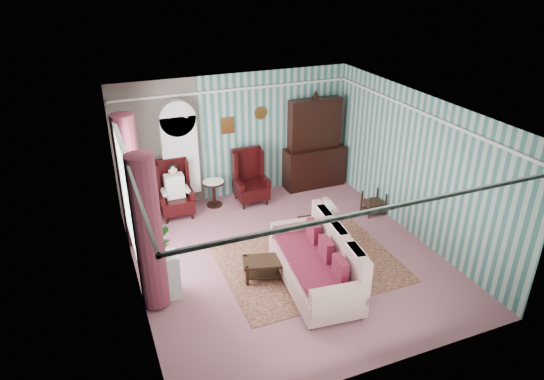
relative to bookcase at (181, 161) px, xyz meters
name	(u,v)px	position (x,y,z in m)	size (l,w,h in m)	color
floor	(287,257)	(1.35, -2.84, -1.12)	(6.00, 6.00, 0.00)	#995963
room_shell	(252,162)	(0.73, -2.66, 0.89)	(5.53, 6.02, 2.91)	#396862
bookcase	(181,161)	(0.00, 0.00, 0.00)	(0.80, 0.28, 2.24)	white
dresser_hutch	(315,141)	(3.25, -0.12, 0.06)	(1.50, 0.56, 2.36)	black
wingback_left	(175,190)	(-0.25, -0.39, -0.50)	(0.76, 0.80, 1.25)	black
wingback_right	(251,177)	(1.50, -0.39, -0.50)	(0.76, 0.80, 1.25)	black
seated_woman	(175,191)	(-0.25, -0.39, -0.53)	(0.44, 0.40, 1.18)	white
round_side_table	(214,194)	(0.65, -0.24, -0.82)	(0.50, 0.50, 0.60)	black
nest_table	(373,203)	(3.82, -1.94, -0.85)	(0.45, 0.38, 0.54)	black
plant_stand	(162,277)	(-1.05, -3.14, -0.72)	(0.55, 0.35, 0.80)	white
rug	(308,262)	(1.65, -3.14, -1.11)	(3.20, 2.60, 0.01)	#4F1B1A
sofa	(314,265)	(1.41, -3.84, -0.67)	(2.24, 1.02, 0.91)	#B4A68B
floral_armchair	(317,222)	(2.05, -2.64, -0.61)	(0.72, 0.82, 1.03)	#C2B696
coffee_table	(268,269)	(0.78, -3.30, -0.93)	(0.90, 0.45, 0.38)	black
potted_plant_a	(158,249)	(-1.08, -3.24, -0.09)	(0.41, 0.35, 0.45)	#194B17
potted_plant_b	(161,239)	(-0.99, -3.03, -0.05)	(0.29, 0.24, 0.54)	#1A551F
potted_plant_c	(152,246)	(-1.14, -3.06, -0.13)	(0.21, 0.21, 0.37)	#1E4E18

